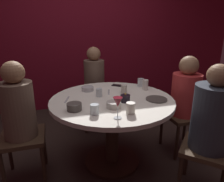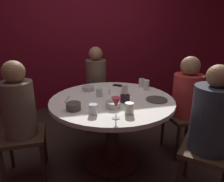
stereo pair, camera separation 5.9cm
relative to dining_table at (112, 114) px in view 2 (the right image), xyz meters
name	(u,v)px [view 2 (the right image)]	position (x,y,z in m)	size (l,w,h in m)	color
ground_plane	(112,161)	(0.00, 0.00, -0.58)	(8.00, 8.00, 0.00)	#2D231E
back_wall	(86,34)	(0.00, 1.82, 0.72)	(6.00, 0.10, 2.60)	maroon
dining_table	(112,114)	(0.00, 0.00, 0.00)	(1.24, 1.24, 0.75)	silver
seated_diner_left	(19,109)	(-0.88, 0.00, 0.14)	(0.40, 0.40, 1.17)	#3F2D1E
seated_diner_back	(96,79)	(0.00, 0.89, 0.14)	(0.40, 0.40, 1.18)	#3F2D1E
seated_diner_right	(187,95)	(0.87, 0.00, 0.13)	(0.40, 0.40, 1.14)	#3F2D1E
seated_diner_front_right	(211,121)	(0.65, -0.65, 0.15)	(0.57, 0.57, 1.18)	#3F2D1E
candle_holder	(125,98)	(0.10, -0.12, 0.20)	(0.09, 0.09, 0.09)	black
wine_glass	(116,103)	(-0.09, -0.45, 0.30)	(0.08, 0.08, 0.18)	silver
dinner_plate	(157,100)	(0.41, -0.16, 0.18)	(0.21, 0.21, 0.01)	#4C4742
cell_phone	(119,85)	(0.20, 0.42, 0.17)	(0.07, 0.14, 0.01)	black
bowl_serving_large	(88,88)	(-0.19, 0.33, 0.19)	(0.13, 0.13, 0.05)	#B7B7BC
bowl_salad_center	(73,106)	(-0.40, -0.19, 0.20)	(0.13, 0.13, 0.06)	#4C4742
bowl_small_white	(113,105)	(-0.05, -0.23, 0.20)	(0.13, 0.13, 0.06)	#B2ADA3
cup_near_candle	(142,83)	(0.45, 0.31, 0.22)	(0.07, 0.07, 0.10)	silver
cup_by_left_diner	(125,89)	(0.18, 0.14, 0.21)	(0.07, 0.07, 0.09)	beige
cup_by_right_diner	(129,108)	(0.05, -0.40, 0.22)	(0.08, 0.08, 0.10)	beige
cup_center_front	(146,85)	(0.45, 0.18, 0.23)	(0.06, 0.06, 0.12)	silver
cup_far_edge	(93,109)	(-0.24, -0.32, 0.21)	(0.07, 0.07, 0.09)	silver
cup_beside_wine	(99,92)	(-0.11, 0.10, 0.21)	(0.06, 0.06, 0.09)	silver
fork_near_plate	(67,99)	(-0.44, 0.09, 0.17)	(0.02, 0.18, 0.01)	#B7B7BC
knife_near_plate	(109,92)	(0.02, 0.20, 0.17)	(0.02, 0.18, 0.01)	#B7B7BC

